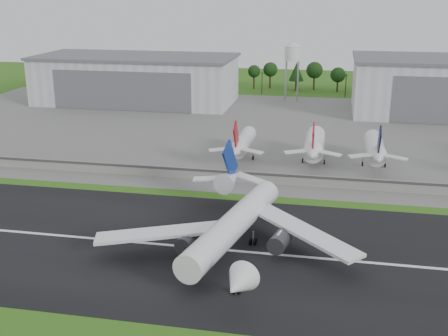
% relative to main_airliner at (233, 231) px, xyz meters
% --- Properties ---
extents(ground, '(600.00, 600.00, 0.00)m').
position_rel_main_airliner_xyz_m(ground, '(3.19, -9.57, -4.89)').
color(ground, '#2D6718').
rests_on(ground, ground).
extents(runway, '(320.00, 60.00, 0.10)m').
position_rel_main_airliner_xyz_m(runway, '(3.19, 0.43, -4.84)').
color(runway, black).
rests_on(runway, ground).
extents(runway_centerline, '(220.00, 1.00, 0.02)m').
position_rel_main_airliner_xyz_m(runway_centerline, '(3.19, 0.43, -4.78)').
color(runway_centerline, white).
rests_on(runway_centerline, runway).
extents(apron, '(320.00, 150.00, 0.10)m').
position_rel_main_airliner_xyz_m(apron, '(3.19, 110.43, -4.84)').
color(apron, slate).
rests_on(apron, ground).
extents(blast_fence, '(240.00, 0.61, 3.50)m').
position_rel_main_airliner_xyz_m(blast_fence, '(3.19, 45.41, -3.09)').
color(blast_fence, gray).
rests_on(blast_fence, ground).
extents(hangar_west, '(97.00, 44.00, 23.20)m').
position_rel_main_airliner_xyz_m(hangar_west, '(-76.81, 155.35, 6.74)').
color(hangar_west, silver).
rests_on(hangar_west, ground).
extents(water_tower, '(8.40, 8.40, 29.40)m').
position_rel_main_airliner_xyz_m(water_tower, '(-1.81, 175.43, 19.66)').
color(water_tower, '#99999E').
rests_on(water_tower, ground).
extents(utility_poles, '(230.00, 3.00, 12.00)m').
position_rel_main_airliner_xyz_m(utility_poles, '(3.19, 190.43, -4.89)').
color(utility_poles, black).
rests_on(utility_poles, ground).
extents(treeline, '(320.00, 16.00, 22.00)m').
position_rel_main_airliner_xyz_m(treeline, '(3.19, 205.43, -4.89)').
color(treeline, black).
rests_on(treeline, ground).
extents(main_airliner, '(56.02, 58.88, 18.17)m').
position_rel_main_airliner_xyz_m(main_airliner, '(0.00, 0.00, 0.00)').
color(main_airliner, white).
rests_on(main_airliner, runway).
extents(parked_jet_red_a, '(7.36, 31.29, 16.34)m').
position_rel_main_airliner_xyz_m(parked_jet_red_a, '(-9.22, 66.93, 0.97)').
color(parked_jet_red_a, silver).
rests_on(parked_jet_red_a, ground).
extents(parked_jet_red_b, '(7.36, 31.29, 16.94)m').
position_rel_main_airliner_xyz_m(parked_jet_red_b, '(14.11, 67.02, 1.52)').
color(parked_jet_red_b, white).
rests_on(parked_jet_red_b, ground).
extents(parked_jet_navy, '(7.36, 31.29, 16.76)m').
position_rel_main_airliner_xyz_m(parked_jet_navy, '(33.11, 67.00, 1.36)').
color(parked_jet_navy, silver).
rests_on(parked_jet_navy, ground).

